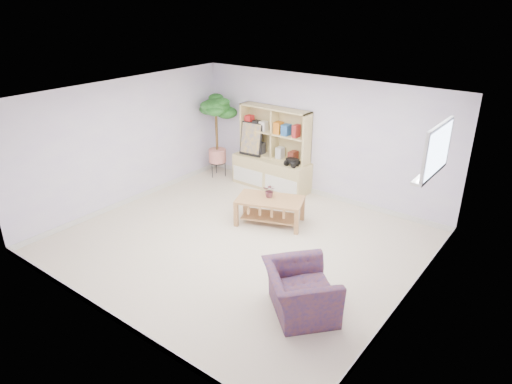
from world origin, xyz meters
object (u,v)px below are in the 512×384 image
Objects in this scene: storage_unit at (272,149)px; floor_tree at (217,137)px; coffee_table at (270,211)px; armchair at (300,288)px.

floor_tree is at bearing -171.93° from storage_unit.
coffee_table is at bearing -55.54° from storage_unit.
armchair is (2.69, -3.16, -0.49)m from storage_unit.
storage_unit reaches higher than coffee_table.
coffee_table is (0.94, -1.36, -0.61)m from storage_unit.
floor_tree reaches higher than storage_unit.
armchair is (4.03, -2.97, -0.56)m from floor_tree.
armchair is at bearing -49.51° from storage_unit.
coffee_table is 2.65m from floor_tree.
storage_unit is at bearing 8.07° from floor_tree.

